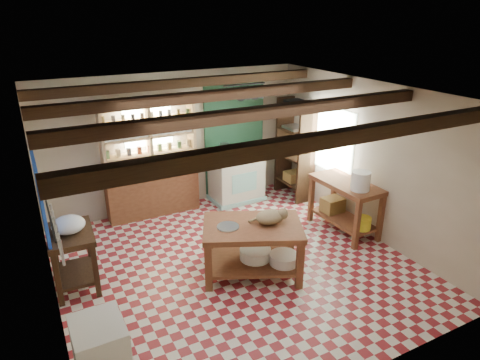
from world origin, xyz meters
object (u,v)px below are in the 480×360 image
stove (236,177)px  cat (270,217)px  work_table (252,249)px  white_cabinet (102,360)px  right_counter (344,207)px  prep_table (74,259)px

stove → cat: cat is taller
work_table → white_cabinet: white_cabinet is taller
right_counter → white_cabinet: bearing=-161.8°
work_table → white_cabinet: bearing=-128.2°
white_cabinet → cat: (2.60, 1.13, 0.45)m
stove → prep_table: 3.68m
stove → work_table: bearing=-113.9°
white_cabinet → right_counter: size_ratio=0.67×
work_table → cat: (0.25, -0.06, 0.49)m
white_cabinet → work_table: bearing=26.2°
stove → right_counter: size_ratio=0.78×
stove → prep_table: (-3.33, -1.58, -0.06)m
cat → right_counter: bearing=29.3°
work_table → right_counter: right_counter is taller
stove → cat: size_ratio=2.35×
white_cabinet → prep_table: bearing=88.8°
right_counter → cat: size_ratio=3.02×
right_counter → work_table: bearing=-170.6°
white_cabinet → right_counter: (4.40, 1.59, 0.03)m
stove → prep_table: bearing=-156.3°
stove → cat: (-0.74, -2.50, 0.40)m
work_table → stove: 2.64m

